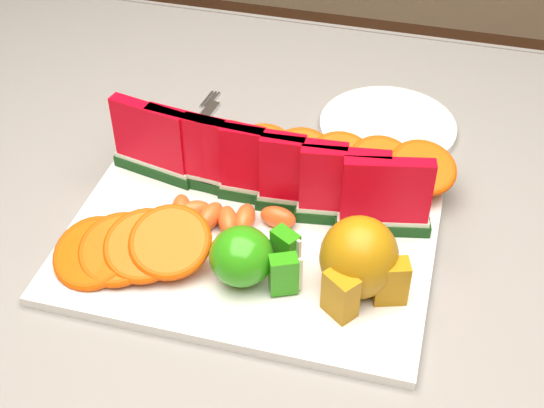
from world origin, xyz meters
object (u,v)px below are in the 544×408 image
Objects in this scene: apple_cluster at (249,257)px; fork at (191,133)px; platter at (251,238)px; side_plate at (388,126)px; pear_cluster at (360,261)px.

fork is (-0.15, 0.24, -0.04)m from apple_cluster.
platter is 2.05× the size of fork.
platter is at bearing -52.83° from fork.
side_plate is 0.26m from fork.
pear_cluster reaches higher than side_plate.
platter is 2.05× the size of side_plate.
platter is 0.22m from fork.
apple_cluster is 0.33m from side_plate.
fork is (-0.25, -0.08, -0.00)m from side_plate.
platter is at bearing 159.65° from pear_cluster.
fork is (-0.26, 0.22, -0.05)m from pear_cluster.
apple_cluster reaches higher than side_plate.
platter is at bearing -114.71° from side_plate.
pear_cluster is (0.13, -0.05, 0.04)m from platter.
pear_cluster is (0.11, 0.02, 0.01)m from apple_cluster.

